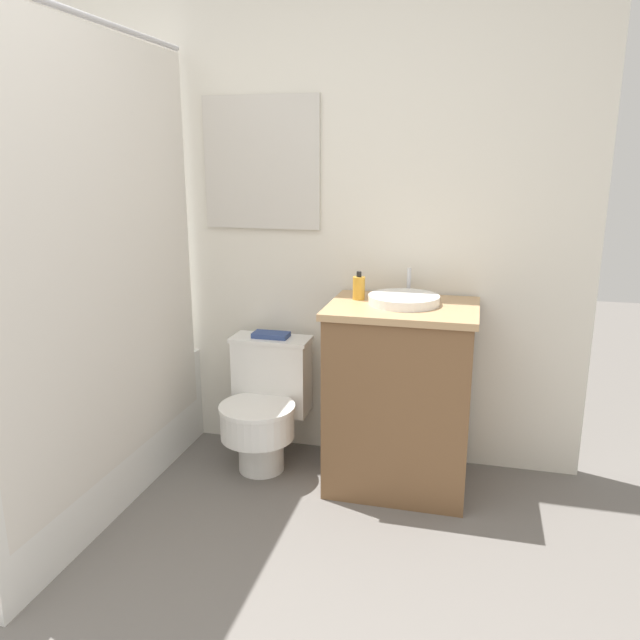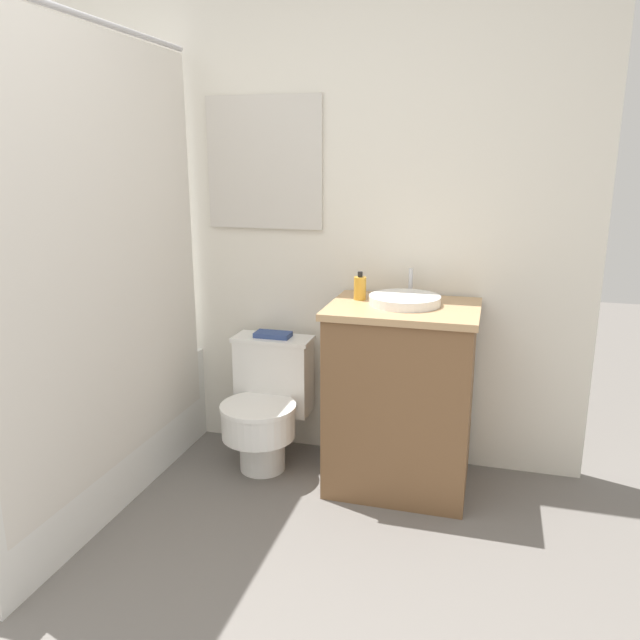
{
  "view_description": "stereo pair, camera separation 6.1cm",
  "coord_description": "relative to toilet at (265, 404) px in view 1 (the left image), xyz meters",
  "views": [
    {
      "loc": [
        1.02,
        -1.0,
        1.47
      ],
      "look_at": [
        0.39,
        1.47,
        0.81
      ],
      "focal_mm": 35.0,
      "sensor_mm": 36.0,
      "label": 1
    },
    {
      "loc": [
        1.08,
        -0.99,
        1.47
      ],
      "look_at": [
        0.39,
        1.47,
        0.81
      ],
      "focal_mm": 35.0,
      "sensor_mm": 36.0,
      "label": 2
    }
  ],
  "objects": [
    {
      "name": "book_on_tank",
      "position": [
        -0.0,
        0.11,
        0.32
      ],
      "size": [
        0.18,
        0.09,
        0.02
      ],
      "color": "#33477F",
      "rests_on": "toilet"
    },
    {
      "name": "soap_bottle",
      "position": [
        0.45,
        0.04,
        0.59
      ],
      "size": [
        0.06,
        0.06,
        0.13
      ],
      "color": "gold",
      "rests_on": "vanity"
    },
    {
      "name": "vanity",
      "position": [
        0.66,
        -0.02,
        0.12
      ],
      "size": [
        0.65,
        0.51,
        0.85
      ],
      "color": "brown",
      "rests_on": "ground_plane"
    },
    {
      "name": "wall_back",
      "position": [
        -0.06,
        0.27,
        0.94
      ],
      "size": [
        3.09,
        0.07,
        2.5
      ],
      "color": "silver",
      "rests_on": "ground_plane"
    },
    {
      "name": "shower_area",
      "position": [
        -0.76,
        -0.52,
        -0.02
      ],
      "size": [
        0.66,
        1.53,
        1.98
      ],
      "color": "white",
      "rests_on": "ground_plane"
    },
    {
      "name": "toilet",
      "position": [
        0.0,
        0.0,
        0.0
      ],
      "size": [
        0.39,
        0.49,
        0.62
      ],
      "color": "white",
      "rests_on": "ground_plane"
    },
    {
      "name": "sink",
      "position": [
        0.66,
        -0.0,
        0.56
      ],
      "size": [
        0.31,
        0.35,
        0.13
      ],
      "color": "white",
      "rests_on": "vanity"
    }
  ]
}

